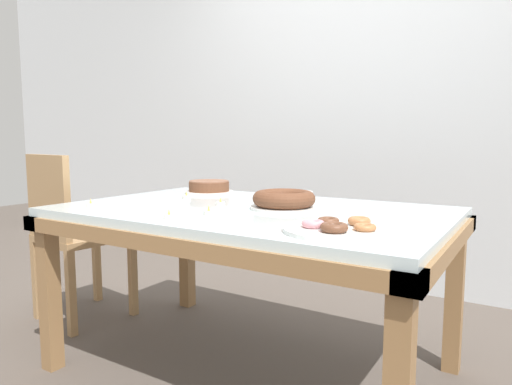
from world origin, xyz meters
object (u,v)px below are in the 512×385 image
Objects in this scene: tealight_near_cakes at (91,205)px; cake_chocolate_round at (209,187)px; tealight_centre at (186,197)px; plate_stack at (291,195)px; tealight_left_edge at (209,212)px; tealight_right_edge at (221,203)px; pastry_platter at (339,228)px; chair at (70,229)px; cake_golden_bundt at (284,200)px; tealight_near_front at (169,216)px.

cake_chocolate_round is at bearing 80.34° from tealight_near_cakes.
plate_stack is at bearing 28.41° from tealight_centre.
tealight_left_edge is 0.25m from tealight_right_edge.
tealight_right_edge is (-0.66, 0.28, -0.00)m from pastry_platter.
chair is 1.15m from tealight_left_edge.
tealight_centre is at bearing -79.04° from cake_chocolate_round.
chair is 3.32× the size of cake_golden_bundt.
tealight_left_edge and tealight_near_front have the same top height.
pastry_platter is 8.84× the size of tealight_left_edge.
tealight_near_front is (0.49, -0.04, 0.00)m from tealight_near_cakes.
tealight_centre is (-0.40, 0.33, 0.00)m from tealight_left_edge.
tealight_near_front is at bearing -99.60° from plate_stack.
cake_golden_bundt is 0.83m from tealight_near_cakes.
tealight_left_edge and tealight_centre have the same top height.
cake_chocolate_round is 6.61× the size of tealight_right_edge.
tealight_right_edge is at bearing 2.41° from chair.
plate_stack reaches higher than tealight_left_edge.
cake_golden_bundt is 0.30m from tealight_right_edge.
tealight_left_edge is at bearing -95.55° from plate_stack.
pastry_platter reaches higher than tealight_near_cakes.
chair is at bearing -175.74° from cake_golden_bundt.
pastry_platter is (1.00, -0.63, -0.02)m from cake_chocolate_round.
chair reaches higher than cake_golden_bundt.
cake_chocolate_round reaches higher than tealight_near_front.
tealight_left_edge is 0.57m from tealight_near_cakes.
chair is 3.55× the size of cake_chocolate_round.
tealight_near_cakes and tealight_right_edge have the same top height.
tealight_left_edge is 1.00× the size of tealight_centre.
cake_chocolate_round is at bearing 154.75° from cake_golden_bundt.
chair is 0.66m from tealight_near_cakes.
pastry_platter is at bearing -32.06° from cake_chocolate_round.
tealight_left_edge is at bearing -9.50° from chair.
tealight_right_edge is (-0.11, 0.23, 0.00)m from tealight_left_edge.
chair is at bearing -168.45° from tealight_centre.
tealight_left_edge is at bearing -122.01° from cake_golden_bundt.
chair is 23.50× the size of tealight_near_cakes.
plate_stack is 5.25× the size of tealight_right_edge.
plate_stack is 0.39m from tealight_right_edge.
pastry_platter is 8.84× the size of tealight_near_cakes.
chair is 0.81m from cake_chocolate_round.
cake_chocolate_round is at bearing 147.94° from pastry_platter.
pastry_platter is at bearing 2.91° from tealight_near_cakes.
tealight_left_edge is 0.16m from tealight_near_front.
tealight_near_cakes is (0.56, -0.29, 0.21)m from chair.
tealight_centre is at bearing 174.99° from cake_golden_bundt.
tealight_right_edge is 1.00× the size of tealight_near_front.
plate_stack is at bearing 112.17° from cake_golden_bundt.
pastry_platter reaches higher than tealight_centre.
tealight_right_edge is at bearing 36.68° from tealight_near_cakes.
pastry_platter is (1.67, -0.24, 0.22)m from chair.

